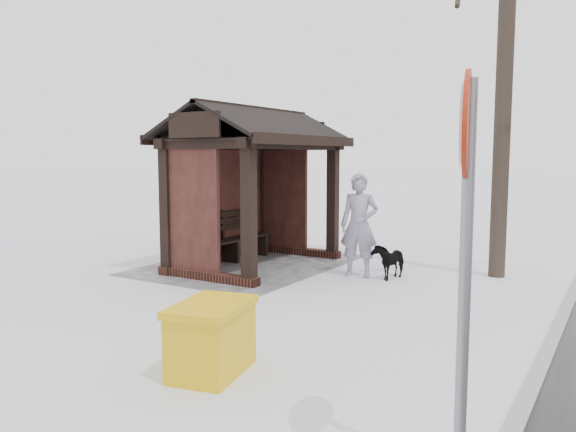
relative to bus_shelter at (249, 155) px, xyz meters
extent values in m
plane|color=white|center=(0.00, 0.16, -2.17)|extent=(120.00, 120.00, 0.00)
cube|color=gray|center=(0.00, 5.66, -2.16)|extent=(120.00, 0.15, 0.06)
cube|color=#97979C|center=(0.00, -0.04, -2.16)|extent=(4.20, 3.20, 0.02)
cube|color=#371914|center=(0.00, -0.74, -2.09)|extent=(3.30, 0.22, 0.16)
cube|color=#371914|center=(-1.50, 0.16, -2.09)|extent=(0.22, 2.10, 0.16)
cube|color=#371914|center=(1.50, 0.16, -2.09)|extent=(0.22, 2.10, 0.16)
cube|color=black|center=(-1.50, 1.06, -1.02)|extent=(0.20, 0.20, 2.30)
cube|color=black|center=(1.50, 1.06, -1.02)|extent=(0.20, 0.20, 2.30)
cube|color=black|center=(-1.50, -0.74, -1.02)|extent=(0.20, 0.20, 2.30)
cube|color=black|center=(1.50, -0.74, -1.02)|extent=(0.20, 0.20, 2.30)
cube|color=black|center=(0.00, -0.74, -0.94)|extent=(2.80, 0.08, 2.14)
cube|color=black|center=(-1.50, -0.16, -0.94)|extent=(0.08, 1.17, 2.14)
cube|color=black|center=(1.50, -0.16, -0.94)|extent=(0.08, 1.17, 2.14)
cube|color=black|center=(0.00, 1.06, 0.19)|extent=(3.40, 0.20, 0.18)
cube|color=black|center=(0.00, -0.74, 0.19)|extent=(3.40, 0.20, 0.18)
cylinder|color=black|center=(-1.50, 4.36, 2.11)|extent=(0.29, 0.29, 8.55)
imported|color=#9288A0|center=(-0.21, 2.25, -1.24)|extent=(0.58, 0.75, 1.85)
imported|color=black|center=(-0.35, 2.76, -1.85)|extent=(0.79, 0.44, 0.63)
cube|color=gold|center=(4.69, 2.88, -1.85)|extent=(0.99, 0.76, 0.64)
cube|color=gold|center=(4.69, 2.88, -1.49)|extent=(1.04, 0.82, 0.08)
cylinder|color=gray|center=(5.26, 5.46, -0.85)|extent=(0.08, 0.08, 2.64)
cylinder|color=#A6200B|center=(5.26, 5.44, 0.19)|extent=(0.68, 0.17, 0.69)
cylinder|color=white|center=(5.26, 5.42, 0.19)|extent=(0.52, 0.14, 0.53)
camera|label=1|loc=(8.89, 6.35, -0.01)|focal=35.00mm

